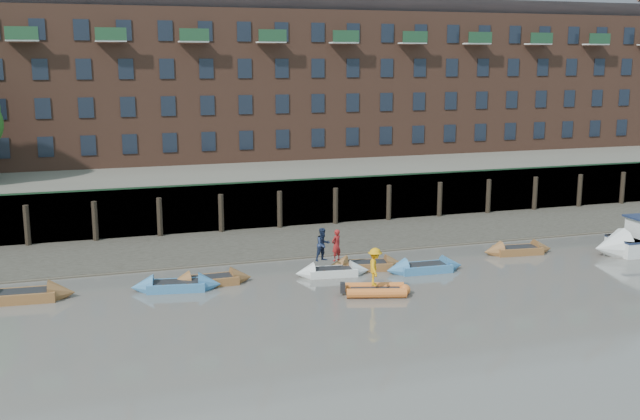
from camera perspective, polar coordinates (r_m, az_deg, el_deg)
name	(u,v)px	position (r m, az deg, el deg)	size (l,w,h in m)	color
ground	(461,336)	(32.14, 10.69, -9.42)	(220.00, 220.00, 0.00)	#605B54
foreshore	(325,239)	(47.98, 0.40, -2.22)	(110.00, 8.00, 0.50)	#3D382F
mud_band	(343,252)	(44.86, 1.77, -3.20)	(110.00, 1.60, 0.10)	#4C4336
river_wall	(305,202)	(51.72, -1.13, 0.59)	(110.00, 1.23, 3.30)	#2D2A26
bank_terrace	(260,174)	(64.69, -4.63, 2.75)	(110.00, 28.00, 3.20)	#5E594D
apartment_terrace	(255,41)	(64.94, -5.00, 12.72)	(80.60, 15.56, 20.98)	brown
rowboat_0	(22,296)	(38.60, -21.79, -6.09)	(4.99, 1.77, 1.42)	brown
rowboat_1	(176,286)	(38.19, -10.90, -5.69)	(4.58, 2.01, 1.29)	teal
rowboat_2	(211,280)	(38.82, -8.32, -5.33)	(4.29, 1.30, 1.24)	brown
rowboat_3	(332,272)	(39.98, 0.95, -4.73)	(4.10, 1.64, 1.16)	silver
rowboat_4	(366,265)	(41.20, 3.56, -4.24)	(4.42, 2.06, 1.24)	brown
rowboat_5	(425,268)	(41.05, 7.97, -4.38)	(4.43, 1.46, 1.27)	teal
rowboat_6	(518,250)	(45.86, 14.84, -2.98)	(4.39, 1.68, 1.24)	brown
rib_tender	(378,290)	(36.91, 4.46, -6.09)	(3.27, 2.24, 0.55)	orange
motor_launch	(639,242)	(48.17, 23.16, -2.23)	(6.96, 2.56, 2.83)	silver
person_rower_a	(336,245)	(39.72, 1.25, -2.70)	(0.62, 0.41, 1.71)	maroon
person_rower_b	(323,244)	(39.70, 0.23, -2.64)	(0.87, 0.68, 1.79)	#19233F
person_rib_crew	(375,267)	(36.45, 4.21, -4.33)	(1.20, 0.69, 1.86)	orange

